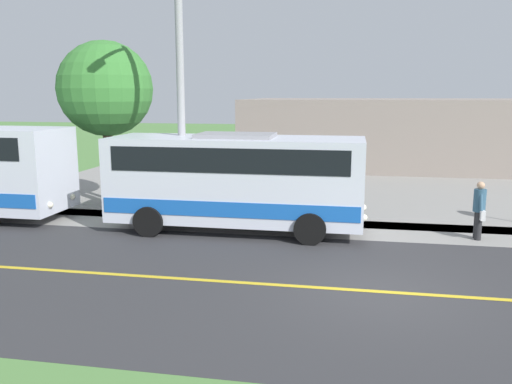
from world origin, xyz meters
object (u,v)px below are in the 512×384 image
(pedestrian_with_bags, at_px, (479,209))
(tree_curbside, at_px, (105,89))
(shuttle_bus_front, at_px, (236,177))
(street_light_pole, at_px, (179,77))
(commercial_building, at_px, (440,132))

(pedestrian_with_bags, bearing_deg, tree_curbside, -101.93)
(shuttle_bus_front, xyz_separation_m, tree_curbside, (-2.86, -5.51, 2.65))
(shuttle_bus_front, relative_size, street_light_pole, 0.91)
(street_light_pole, bearing_deg, shuttle_bus_front, 79.53)
(street_light_pole, relative_size, commercial_building, 0.38)
(shuttle_bus_front, height_order, commercial_building, commercial_building)
(street_light_pole, relative_size, tree_curbside, 1.40)
(shuttle_bus_front, distance_m, commercial_building, 18.85)
(street_light_pole, xyz_separation_m, tree_curbside, (-2.52, -3.67, -0.36))
(shuttle_bus_front, distance_m, street_light_pole, 3.54)
(street_light_pole, height_order, commercial_building, street_light_pole)
(shuttle_bus_front, height_order, street_light_pole, street_light_pole)
(pedestrian_with_bags, height_order, street_light_pole, street_light_pole)
(shuttle_bus_front, bearing_deg, commercial_building, 153.46)
(tree_curbside, relative_size, commercial_building, 0.27)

